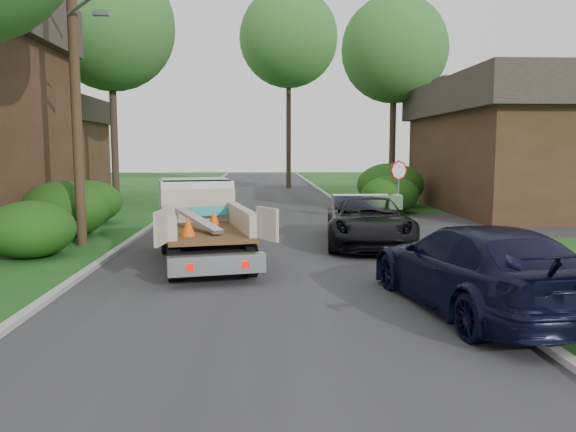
% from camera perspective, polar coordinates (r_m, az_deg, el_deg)
% --- Properties ---
extents(ground, '(120.00, 120.00, 0.00)m').
position_cam_1_polar(ground, '(12.50, -2.59, -6.58)').
color(ground, '#154513').
rests_on(ground, ground).
extents(road, '(8.00, 90.00, 0.02)m').
position_cam_1_polar(road, '(22.35, -2.63, -0.65)').
color(road, '#28282B').
rests_on(road, ground).
extents(side_street, '(16.00, 7.00, 0.02)m').
position_cam_1_polar(side_street, '(24.50, 26.70, -0.71)').
color(side_street, '#28282B').
rests_on(side_street, ground).
extents(curb_left, '(0.20, 90.00, 0.12)m').
position_cam_1_polar(curb_left, '(22.71, -13.03, -0.56)').
color(curb_left, '#9E9E99').
rests_on(curb_left, ground).
extents(curb_right, '(0.20, 90.00, 0.12)m').
position_cam_1_polar(curb_right, '(22.72, 7.77, -0.44)').
color(curb_right, '#9E9E99').
rests_on(curb_right, ground).
extents(stop_sign, '(0.71, 0.32, 2.48)m').
position_cam_1_polar(stop_sign, '(21.82, 11.16, 3.72)').
color(stop_sign, slate).
rests_on(stop_sign, ground).
extents(utility_pole, '(2.42, 1.25, 10.00)m').
position_cam_1_polar(utility_pole, '(18.14, -20.81, 13.58)').
color(utility_pole, '#382619').
rests_on(utility_pole, ground).
extents(house_left_far, '(7.56, 7.56, 6.00)m').
position_cam_1_polar(house_left_far, '(36.73, -24.38, 6.42)').
color(house_left_far, '#3A2618').
rests_on(house_left_far, ground).
extents(house_right, '(9.72, 12.96, 6.20)m').
position_cam_1_polar(house_right, '(29.22, 23.94, 6.72)').
color(house_right, '#3A2618').
rests_on(house_right, ground).
extents(hedge_left_a, '(2.34, 2.34, 1.53)m').
position_cam_1_polar(hedge_left_a, '(16.52, -24.67, -1.23)').
color(hedge_left_a, '#1D4610').
rests_on(hedge_left_a, ground).
extents(hedge_left_b, '(2.86, 2.86, 1.87)m').
position_cam_1_polar(hedge_left_b, '(19.86, -21.74, 0.65)').
color(hedge_left_b, '#1D4610').
rests_on(hedge_left_b, ground).
extents(hedge_left_c, '(2.60, 2.60, 1.70)m').
position_cam_1_polar(hedge_left_c, '(23.27, -19.64, 1.35)').
color(hedge_left_c, '#1D4610').
rests_on(hedge_left_c, ground).
extents(hedge_right_a, '(2.60, 2.60, 1.70)m').
position_cam_1_polar(hedge_right_a, '(25.90, 10.30, 2.15)').
color(hedge_right_a, '#1D4610').
rests_on(hedge_right_a, ground).
extents(hedge_right_b, '(3.38, 3.38, 2.21)m').
position_cam_1_polar(hedge_right_b, '(28.96, 10.34, 3.13)').
color(hedge_right_b, '#1D4610').
rests_on(hedge_right_b, ground).
extents(tree_left_far, '(6.40, 6.40, 12.20)m').
position_cam_1_polar(tree_left_far, '(30.72, -17.61, 17.90)').
color(tree_left_far, '#2D2119').
rests_on(tree_left_far, ground).
extents(tree_right_far, '(6.00, 6.00, 11.50)m').
position_cam_1_polar(tree_right_far, '(33.50, 10.76, 16.26)').
color(tree_right_far, '#2D2119').
rests_on(tree_right_far, ground).
extents(tree_center_far, '(7.20, 7.20, 14.60)m').
position_cam_1_polar(tree_center_far, '(42.98, 0.06, 17.61)').
color(tree_center_far, '#2D2119').
rests_on(tree_center_far, ground).
extents(flatbed_truck, '(3.37, 5.81, 2.07)m').
position_cam_1_polar(flatbed_truck, '(15.14, -8.99, 0.01)').
color(flatbed_truck, black).
rests_on(flatbed_truck, ground).
extents(black_pickup, '(3.04, 5.56, 1.48)m').
position_cam_1_polar(black_pickup, '(17.11, 8.19, -0.51)').
color(black_pickup, black).
rests_on(black_pickup, ground).
extents(navy_suv, '(2.98, 5.67, 1.57)m').
position_cam_1_polar(navy_suv, '(10.60, 18.52, -5.02)').
color(navy_suv, black).
rests_on(navy_suv, ground).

